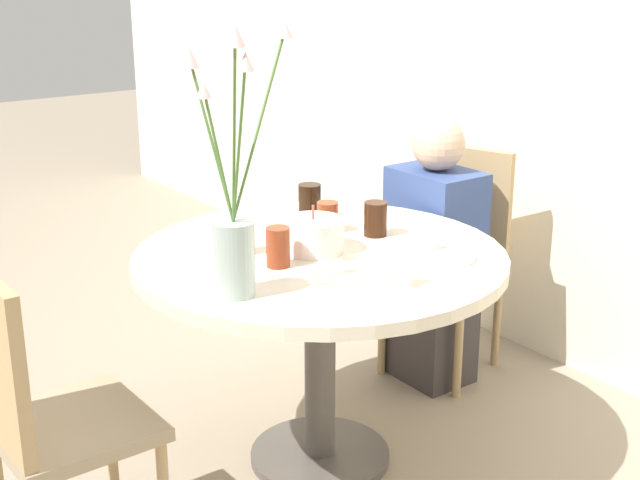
{
  "coord_description": "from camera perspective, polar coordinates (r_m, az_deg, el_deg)",
  "views": [
    {
      "loc": [
        2.12,
        -1.55,
        1.64
      ],
      "look_at": [
        0.0,
        0.0,
        0.78
      ],
      "focal_mm": 50.0,
      "sensor_mm": 36.0,
      "label": 1
    }
  ],
  "objects": [
    {
      "name": "drink_glass_2",
      "position": [
        2.93,
        3.57,
        1.36
      ],
      "size": [
        0.08,
        0.08,
        0.11
      ],
      "color": "#33190C",
      "rests_on": "dining_table"
    },
    {
      "name": "ground_plane",
      "position": [
        3.1,
        0.0,
        -13.81
      ],
      "size": [
        16.0,
        16.0,
        0.0
      ],
      "primitive_type": "plane",
      "color": "gray"
    },
    {
      "name": "drink_glass_0",
      "position": [
        2.76,
        -5.15,
        0.24
      ],
      "size": [
        0.07,
        0.07,
        0.11
      ],
      "color": "maroon",
      "rests_on": "dining_table"
    },
    {
      "name": "chair_near_front",
      "position": [
        2.48,
        -17.37,
        -10.18
      ],
      "size": [
        0.41,
        0.41,
        0.89
      ],
      "rotation": [
        0.0,
        0.0,
        3.16
      ],
      "color": "#9E896B",
      "rests_on": "ground_plane"
    },
    {
      "name": "dining_table",
      "position": [
        2.82,
        0.0,
        -3.15
      ],
      "size": [
        1.17,
        1.17,
        0.74
      ],
      "color": "beige",
      "rests_on": "ground_plane"
    },
    {
      "name": "drink_glass_3",
      "position": [
        3.12,
        -0.67,
        2.51
      ],
      "size": [
        0.08,
        0.08,
        0.12
      ],
      "color": "black",
      "rests_on": "dining_table"
    },
    {
      "name": "flower_vase",
      "position": [
        2.38,
        -5.57,
        1.04
      ],
      "size": [
        0.33,
        0.3,
        0.74
      ],
      "color": "#9EB2AD",
      "rests_on": "dining_table"
    },
    {
      "name": "side_plate",
      "position": [
        2.76,
        7.71,
        -1.03
      ],
      "size": [
        0.22,
        0.22,
        0.01
      ],
      "color": "silver",
      "rests_on": "dining_table"
    },
    {
      "name": "drink_glass_1",
      "position": [
        2.64,
        -2.71,
        -0.45
      ],
      "size": [
        0.07,
        0.07,
        0.12
      ],
      "color": "maroon",
      "rests_on": "dining_table"
    },
    {
      "name": "person_guest",
      "position": [
        3.47,
        7.27,
        -1.32
      ],
      "size": [
        0.34,
        0.24,
        1.05
      ],
      "color": "#383333",
      "rests_on": "ground_plane"
    },
    {
      "name": "chair_right_flank",
      "position": [
        3.6,
        8.5,
        -0.55
      ],
      "size": [
        0.5,
        0.5,
        0.89
      ],
      "rotation": [
        0.0,
        0.0,
        0.32
      ],
      "color": "#9E896B",
      "rests_on": "ground_plane"
    },
    {
      "name": "wall_back",
      "position": [
        3.55,
        17.14,
        11.85
      ],
      "size": [
        8.0,
        0.05,
        2.6
      ],
      "color": "beige",
      "rests_on": "ground_plane"
    },
    {
      "name": "birthday_cake",
      "position": [
        2.78,
        -0.44,
        0.31
      ],
      "size": [
        0.2,
        0.2,
        0.15
      ],
      "color": "white",
      "rests_on": "dining_table"
    },
    {
      "name": "drink_glass_4",
      "position": [
        2.97,
        0.49,
        1.48
      ],
      "size": [
        0.07,
        0.07,
        0.1
      ],
      "color": "maroon",
      "rests_on": "dining_table"
    }
  ]
}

